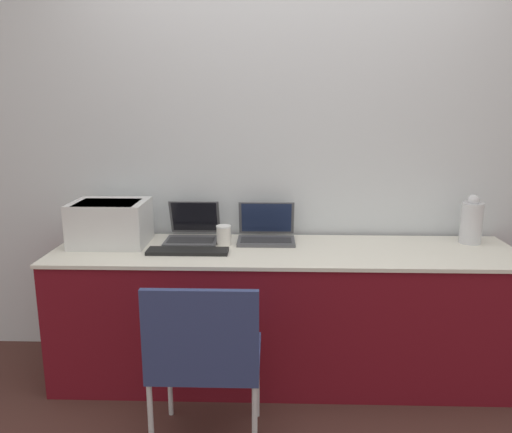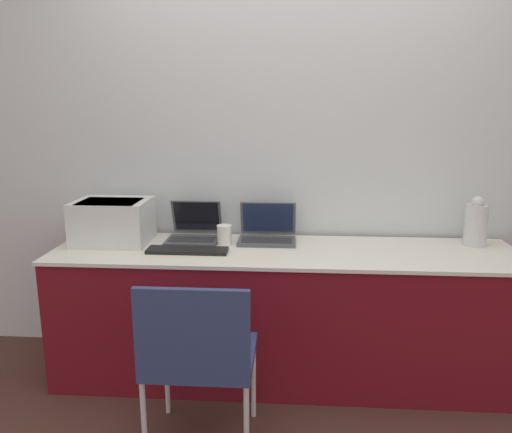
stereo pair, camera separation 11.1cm
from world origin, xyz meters
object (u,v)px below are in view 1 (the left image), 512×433
object	(u,v)px
coffee_cup	(224,235)
laptop_right	(266,232)
laptop_left	(193,232)
metal_pitcher	(472,221)
chair	(205,352)
external_keyboard	(188,251)
printer	(110,221)

from	to	relation	value
coffee_cup	laptop_right	bearing A→B (deg)	19.87
laptop_left	metal_pitcher	size ratio (longest dim) A/B	1.08
laptop_left	coffee_cup	xyz separation A→B (m)	(0.19, -0.08, 0.01)
laptop_right	chair	distance (m)	0.96
laptop_left	external_keyboard	bearing A→B (deg)	-87.38
laptop_left	coffee_cup	world-z (taller)	laptop_left
external_keyboard	chair	size ratio (longest dim) A/B	0.53
coffee_cup	chair	bearing A→B (deg)	-91.00
external_keyboard	coffee_cup	size ratio (longest dim) A/B	3.99
external_keyboard	laptop_right	bearing A→B (deg)	31.93
printer	laptop_right	xyz separation A→B (m)	(0.89, 0.10, -0.09)
laptop_left	chair	world-z (taller)	laptop_left
printer	coffee_cup	distance (m)	0.65
printer	laptop_left	size ratio (longest dim) A/B	1.36
laptop_right	external_keyboard	size ratio (longest dim) A/B	0.76
printer	metal_pitcher	xyz separation A→B (m)	(2.08, 0.08, -0.01)
printer	external_keyboard	world-z (taller)	printer
laptop_right	chair	size ratio (longest dim) A/B	0.40
metal_pitcher	laptop_right	bearing A→B (deg)	179.25
printer	coffee_cup	world-z (taller)	printer
printer	metal_pitcher	size ratio (longest dim) A/B	1.46
metal_pitcher	chair	xyz separation A→B (m)	(-1.44, -0.86, -0.39)
printer	chair	bearing A→B (deg)	-50.61
laptop_right	chair	xyz separation A→B (m)	(-0.26, -0.87, -0.31)
metal_pitcher	chair	world-z (taller)	metal_pitcher
printer	external_keyboard	xyz separation A→B (m)	(0.47, -0.17, -0.13)
coffee_cup	chair	xyz separation A→B (m)	(-0.01, -0.78, -0.32)
laptop_right	external_keyboard	xyz separation A→B (m)	(-0.42, -0.26, -0.04)
external_keyboard	metal_pitcher	world-z (taller)	metal_pitcher
laptop_right	laptop_left	bearing A→B (deg)	-178.87
printer	external_keyboard	bearing A→B (deg)	-19.51
printer	chair	xyz separation A→B (m)	(0.64, -0.77, -0.40)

